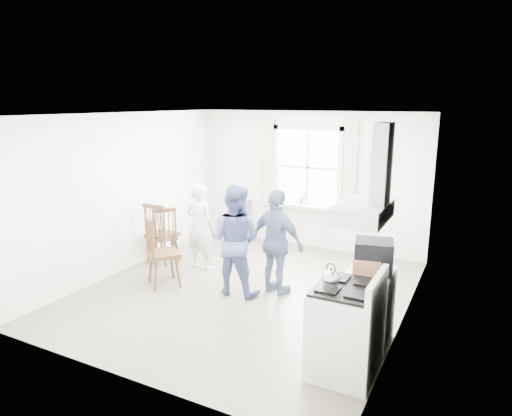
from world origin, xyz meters
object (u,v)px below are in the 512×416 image
at_px(gas_stove, 346,329).
at_px(windsor_chair_c, 164,230).
at_px(person_mid, 235,240).
at_px(low_cabinet, 369,307).
at_px(windsor_chair_a, 158,227).
at_px(person_right, 277,242).
at_px(windsor_chair_b, 155,244).
at_px(person_left, 200,226).
at_px(stereo_stack, 374,256).

bearing_deg(gas_stove, windsor_chair_c, 155.01).
xyz_separation_m(windsor_chair_c, person_mid, (1.68, -0.49, 0.19)).
height_order(low_cabinet, person_mid, person_mid).
relative_size(low_cabinet, windsor_chair_a, 0.82).
relative_size(gas_stove, person_right, 0.72).
xyz_separation_m(gas_stove, windsor_chair_a, (-3.81, 1.68, 0.18)).
xyz_separation_m(gas_stove, windsor_chair_b, (-3.22, 0.90, 0.19)).
bearing_deg(windsor_chair_b, windsor_chair_a, 126.90).
distance_m(person_left, person_mid, 1.20).
xyz_separation_m(windsor_chair_a, windsor_chair_b, (0.59, -0.79, 0.01)).
xyz_separation_m(windsor_chair_a, person_left, (0.76, 0.18, 0.07)).
xyz_separation_m(windsor_chair_a, person_right, (2.33, -0.17, 0.12)).
relative_size(windsor_chair_b, person_right, 0.71).
bearing_deg(gas_stove, windsor_chair_a, 156.19).
relative_size(windsor_chair_b, person_left, 0.75).
xyz_separation_m(person_left, person_right, (1.58, -0.35, 0.04)).
bearing_deg(person_left, windsor_chair_b, 81.35).
distance_m(low_cabinet, person_mid, 2.20).
relative_size(gas_stove, person_left, 0.76).
bearing_deg(person_mid, windsor_chair_a, -16.93).
bearing_deg(windsor_chair_b, person_left, 80.14).
xyz_separation_m(stereo_stack, person_left, (-3.15, 1.20, -0.35)).
bearing_deg(gas_stove, stereo_stack, 81.75).
height_order(stereo_stack, person_right, person_right).
xyz_separation_m(low_cabinet, person_right, (-1.55, 0.81, 0.33)).
xyz_separation_m(windsor_chair_c, person_right, (2.23, -0.22, 0.16)).
distance_m(stereo_stack, person_mid, 2.22).
bearing_deg(low_cabinet, windsor_chair_c, 164.77).
xyz_separation_m(low_cabinet, stereo_stack, (0.03, -0.04, 0.63)).
bearing_deg(windsor_chair_b, person_mid, 16.11).
relative_size(windsor_chair_b, person_mid, 0.68).
distance_m(windsor_chair_b, person_right, 1.85).
xyz_separation_m(person_mid, person_right, (0.55, 0.27, -0.03)).
xyz_separation_m(gas_stove, person_mid, (-2.03, 1.24, 0.33)).
height_order(low_cabinet, stereo_stack, stereo_stack).
bearing_deg(person_mid, stereo_stack, 161.52).
height_order(gas_stove, low_cabinet, gas_stove).
bearing_deg(person_mid, windsor_chair_c, -19.23).
bearing_deg(windsor_chair_a, person_right, -4.28).
height_order(gas_stove, windsor_chair_a, gas_stove).
distance_m(gas_stove, person_right, 2.13).
height_order(windsor_chair_a, windsor_chair_b, windsor_chair_b).
distance_m(person_left, person_right, 1.61).
bearing_deg(person_left, person_mid, 150.18).
xyz_separation_m(gas_stove, low_cabinet, (0.07, 0.70, -0.03)).
xyz_separation_m(windsor_chair_c, person_left, (0.65, 0.13, 0.11)).
bearing_deg(person_right, stereo_stack, 166.96).
bearing_deg(windsor_chair_c, windsor_chair_a, -155.76).
distance_m(windsor_chair_a, person_left, 0.78).
distance_m(gas_stove, low_cabinet, 0.70).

